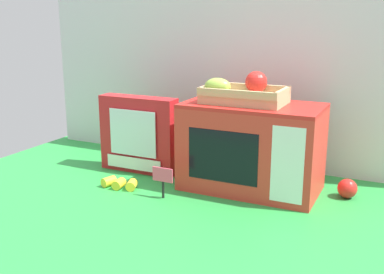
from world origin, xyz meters
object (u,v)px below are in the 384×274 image
Objects in this scene: price_sign at (163,178)px; loose_toy_banana at (120,183)px; toy_microwave at (252,147)px; cookie_set_box at (138,135)px; food_groups_crate at (243,93)px; loose_toy_apple at (347,188)px.

loose_toy_banana is at bearing 175.04° from price_sign.
cookie_set_box is (-0.43, -0.01, -0.00)m from toy_microwave.
toy_microwave is 0.31m from price_sign.
loose_toy_banana is (-0.36, -0.18, -0.30)m from food_groups_crate.
loose_toy_apple is (0.52, 0.25, -0.04)m from price_sign.
food_groups_crate is at bearing -170.66° from toy_microwave.
cookie_set_box is at bearing 137.16° from price_sign.
price_sign is at bearing -154.13° from loose_toy_apple.
cookie_set_box is 0.30m from price_sign.
loose_toy_apple is (0.69, 0.24, 0.01)m from loose_toy_banana.
toy_microwave is 4.39× the size of price_sign.
toy_microwave is 1.70× the size of food_groups_crate.
loose_toy_apple is (0.73, 0.06, -0.11)m from cookie_set_box.
food_groups_crate is at bearing 0.55° from cookie_set_box.
toy_microwave is at bearing 42.72° from price_sign.
toy_microwave is at bearing -170.73° from loose_toy_apple.
price_sign is at bearing -137.28° from toy_microwave.
loose_toy_banana is 2.15× the size of loose_toy_apple.
price_sign is at bearing -4.96° from loose_toy_banana.
cookie_set_box is 2.95× the size of price_sign.
food_groups_crate is at bearing -170.72° from loose_toy_apple.
food_groups_crate is 0.44m from loose_toy_apple.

